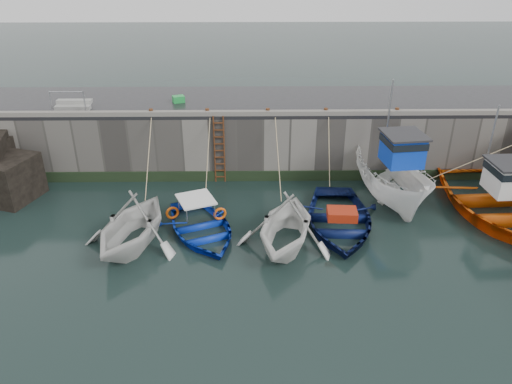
{
  "coord_description": "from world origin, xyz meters",
  "views": [
    {
      "loc": [
        -0.62,
        -11.2,
        10.2
      ],
      "look_at": [
        -0.37,
        6.44,
        1.2
      ],
      "focal_mm": 35.0,
      "sensor_mm": 36.0,
      "label": 1
    }
  ],
  "objects_px": {
    "fish_crate": "(178,99)",
    "bollard_b": "(207,112)",
    "ladder": "(219,150)",
    "bollard_c": "(268,111)",
    "boat_near_blue": "(201,233)",
    "bollard_e": "(397,111)",
    "boat_near_white": "(134,244)",
    "boat_far_white": "(392,179)",
    "boat_near_blacktrim": "(285,245)",
    "boat_near_navy": "(338,226)",
    "bollard_a": "(151,112)",
    "bollard_d": "(326,111)",
    "boat_far_orange": "(494,201)"
  },
  "relations": [
    {
      "from": "boat_near_blacktrim",
      "to": "fish_crate",
      "type": "xyz_separation_m",
      "value": [
        -4.7,
        7.73,
        3.31
      ]
    },
    {
      "from": "ladder",
      "to": "boat_near_blacktrim",
      "type": "distance_m",
      "value": 6.3
    },
    {
      "from": "boat_far_white",
      "to": "bollard_a",
      "type": "relative_size",
      "value": 22.29
    },
    {
      "from": "boat_far_white",
      "to": "bollard_b",
      "type": "distance_m",
      "value": 8.63
    },
    {
      "from": "boat_near_navy",
      "to": "boat_far_white",
      "type": "bearing_deg",
      "value": 43.64
    },
    {
      "from": "boat_near_blue",
      "to": "bollard_b",
      "type": "height_order",
      "value": "bollard_b"
    },
    {
      "from": "boat_far_orange",
      "to": "bollard_d",
      "type": "distance_m",
      "value": 8.01
    },
    {
      "from": "bollard_b",
      "to": "bollard_a",
      "type": "bearing_deg",
      "value": 180.0
    },
    {
      "from": "boat_near_white",
      "to": "boat_near_blacktrim",
      "type": "bearing_deg",
      "value": 14.06
    },
    {
      "from": "ladder",
      "to": "boat_near_blacktrim",
      "type": "relative_size",
      "value": 0.72
    },
    {
      "from": "boat_near_blacktrim",
      "to": "boat_far_white",
      "type": "xyz_separation_m",
      "value": [
        4.82,
        3.54,
        0.99
      ]
    },
    {
      "from": "boat_near_blacktrim",
      "to": "boat_near_navy",
      "type": "xyz_separation_m",
      "value": [
        2.2,
        1.35,
        0.0
      ]
    },
    {
      "from": "ladder",
      "to": "boat_near_navy",
      "type": "height_order",
      "value": "ladder"
    },
    {
      "from": "bollard_d",
      "to": "ladder",
      "type": "bearing_deg",
      "value": -176.0
    },
    {
      "from": "boat_near_blacktrim",
      "to": "bollard_b",
      "type": "bearing_deg",
      "value": 133.15
    },
    {
      "from": "boat_near_blue",
      "to": "bollard_c",
      "type": "distance_m",
      "value": 6.51
    },
    {
      "from": "boat_near_blue",
      "to": "bollard_c",
      "type": "relative_size",
      "value": 16.33
    },
    {
      "from": "bollard_e",
      "to": "boat_near_white",
      "type": "bearing_deg",
      "value": -152.49
    },
    {
      "from": "boat_near_navy",
      "to": "boat_near_white",
      "type": "bearing_deg",
      "value": -167.23
    },
    {
      "from": "ladder",
      "to": "bollard_c",
      "type": "xyz_separation_m",
      "value": [
        2.2,
        0.34,
        1.71
      ]
    },
    {
      "from": "bollard_e",
      "to": "bollard_a",
      "type": "bearing_deg",
      "value": 180.0
    },
    {
      "from": "fish_crate",
      "to": "bollard_b",
      "type": "height_order",
      "value": "fish_crate"
    },
    {
      "from": "boat_near_white",
      "to": "bollard_e",
      "type": "distance_m",
      "value": 12.79
    },
    {
      "from": "ladder",
      "to": "fish_crate",
      "type": "xyz_separation_m",
      "value": [
        -2.02,
        2.26,
        1.72
      ]
    },
    {
      "from": "boat_near_blacktrim",
      "to": "boat_far_white",
      "type": "distance_m",
      "value": 6.06
    },
    {
      "from": "bollard_b",
      "to": "bollard_c",
      "type": "xyz_separation_m",
      "value": [
        2.7,
        0.0,
        0.0
      ]
    },
    {
      "from": "boat_near_white",
      "to": "fish_crate",
      "type": "xyz_separation_m",
      "value": [
        0.94,
        7.63,
        3.31
      ]
    },
    {
      "from": "bollard_a",
      "to": "boat_far_white",
      "type": "bearing_deg",
      "value": -12.17
    },
    {
      "from": "ladder",
      "to": "boat_far_orange",
      "type": "height_order",
      "value": "boat_far_orange"
    },
    {
      "from": "boat_near_white",
      "to": "bollard_c",
      "type": "xyz_separation_m",
      "value": [
        5.16,
        5.71,
        3.3
      ]
    },
    {
      "from": "boat_near_blacktrim",
      "to": "fish_crate",
      "type": "bearing_deg",
      "value": 135.73
    },
    {
      "from": "boat_near_blacktrim",
      "to": "boat_near_navy",
      "type": "height_order",
      "value": "boat_near_blacktrim"
    },
    {
      "from": "bollard_e",
      "to": "bollard_c",
      "type": "bearing_deg",
      "value": 180.0
    },
    {
      "from": "boat_near_blue",
      "to": "boat_near_navy",
      "type": "bearing_deg",
      "value": -17.48
    },
    {
      "from": "fish_crate",
      "to": "bollard_c",
      "type": "distance_m",
      "value": 4.64
    },
    {
      "from": "boat_far_orange",
      "to": "fish_crate",
      "type": "height_order",
      "value": "boat_far_orange"
    },
    {
      "from": "boat_far_white",
      "to": "bollard_c",
      "type": "xyz_separation_m",
      "value": [
        -5.3,
        2.26,
        2.31
      ]
    },
    {
      "from": "boat_near_blue",
      "to": "fish_crate",
      "type": "relative_size",
      "value": 8.42
    },
    {
      "from": "bollard_b",
      "to": "bollard_d",
      "type": "height_order",
      "value": "same"
    },
    {
      "from": "boat_far_white",
      "to": "fish_crate",
      "type": "distance_m",
      "value": 10.66
    },
    {
      "from": "boat_near_blacktrim",
      "to": "fish_crate",
      "type": "height_order",
      "value": "fish_crate"
    },
    {
      "from": "boat_far_white",
      "to": "bollard_d",
      "type": "height_order",
      "value": "boat_far_white"
    },
    {
      "from": "boat_near_blue",
      "to": "bollard_b",
      "type": "xyz_separation_m",
      "value": [
        0.01,
        4.91,
        3.3
      ]
    },
    {
      "from": "boat_far_orange",
      "to": "bollard_c",
      "type": "xyz_separation_m",
      "value": [
        -9.3,
        3.38,
        2.79
      ]
    },
    {
      "from": "ladder",
      "to": "boat_near_white",
      "type": "xyz_separation_m",
      "value": [
        -2.96,
        -5.37,
        -1.59
      ]
    },
    {
      "from": "boat_near_navy",
      "to": "boat_far_orange",
      "type": "height_order",
      "value": "boat_far_orange"
    },
    {
      "from": "boat_near_blacktrim",
      "to": "bollard_a",
      "type": "height_order",
      "value": "bollard_a"
    },
    {
      "from": "boat_near_navy",
      "to": "boat_far_white",
      "type": "xyz_separation_m",
      "value": [
        2.62,
        2.19,
        0.99
      ]
    },
    {
      "from": "boat_far_white",
      "to": "bollard_d",
      "type": "relative_size",
      "value": 22.29
    },
    {
      "from": "boat_near_navy",
      "to": "boat_far_white",
      "type": "relative_size",
      "value": 0.86
    }
  ]
}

